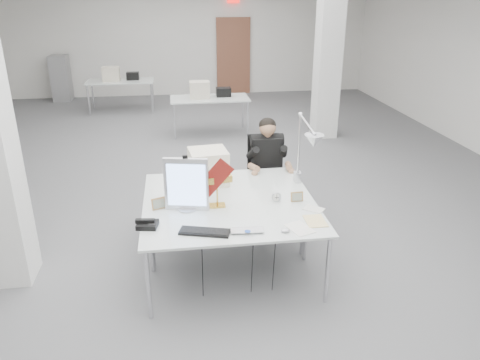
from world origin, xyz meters
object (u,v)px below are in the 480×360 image
at_px(seated_person, 267,152).
at_px(desk_phone, 148,225).
at_px(office_chair, 266,179).
at_px(laptop, 248,233).
at_px(desk_main, 235,222).
at_px(beige_monitor, 208,167).
at_px(bankers_lamp, 217,192).
at_px(monitor, 186,184).
at_px(architect_lamp, 305,155).

distance_m(seated_person, desk_phone, 2.15).
xyz_separation_m(office_chair, laptop, (-0.54, -1.90, 0.27)).
distance_m(desk_main, laptop, 0.30).
bearing_deg(desk_main, laptop, -73.80).
distance_m(seated_person, beige_monitor, 0.99).
height_order(desk_main, beige_monitor, beige_monitor).
height_order(office_chair, bankers_lamp, bankers_lamp).
xyz_separation_m(monitor, desk_phone, (-0.39, -0.33, -0.25)).
bearing_deg(desk_main, beige_monitor, 99.94).
xyz_separation_m(beige_monitor, architect_lamp, (1.02, -0.37, 0.22)).
distance_m(office_chair, monitor, 1.77).
relative_size(monitor, bankers_lamp, 1.72).
xyz_separation_m(seated_person, monitor, (-1.07, -1.25, 0.13)).
bearing_deg(office_chair, beige_monitor, -142.29).
bearing_deg(architect_lamp, monitor, 169.25).
height_order(office_chair, desk_phone, office_chair).
height_order(desk_main, seated_person, seated_person).
bearing_deg(desk_phone, desk_main, 12.16).
height_order(beige_monitor, architect_lamp, architect_lamp).
bearing_deg(laptop, desk_phone, 166.60).
bearing_deg(bankers_lamp, desk_main, -78.95).
bearing_deg(beige_monitor, architect_lamp, -26.12).
relative_size(monitor, architect_lamp, 0.67).
xyz_separation_m(desk_phone, architect_lamp, (1.68, 0.64, 0.39)).
height_order(office_chair, architect_lamp, architect_lamp).
relative_size(office_chair, seated_person, 1.11).
bearing_deg(desk_phone, architect_lamp, 31.92).
bearing_deg(office_chair, seated_person, -90.42).
height_order(desk_main, desk_phone, desk_phone).
height_order(office_chair, laptop, office_chair).
distance_m(bankers_lamp, beige_monitor, 0.64).
xyz_separation_m(monitor, architect_lamp, (1.29, 0.31, 0.14)).
bearing_deg(desk_main, seated_person, 68.23).
relative_size(seated_person, beige_monitor, 2.17).
height_order(desk_main, laptop, laptop).
height_order(desk_phone, beige_monitor, beige_monitor).
xyz_separation_m(desk_main, architect_lamp, (0.85, 0.62, 0.43)).
relative_size(seated_person, architect_lamp, 1.09).
bearing_deg(desk_phone, laptop, -5.34).
bearing_deg(office_chair, architect_lamp, -77.68).
relative_size(desk_main, office_chair, 1.79).
bearing_deg(desk_phone, seated_person, 58.47).
bearing_deg(seated_person, architect_lamp, -77.03).
bearing_deg(bankers_lamp, laptop, -81.17).
relative_size(office_chair, bankers_lamp, 3.12).
bearing_deg(desk_phone, office_chair, 59.36).
distance_m(laptop, beige_monitor, 1.31).
height_order(monitor, beige_monitor, monitor).
relative_size(office_chair, beige_monitor, 2.40).
bearing_deg(bankers_lamp, beige_monitor, 83.33).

